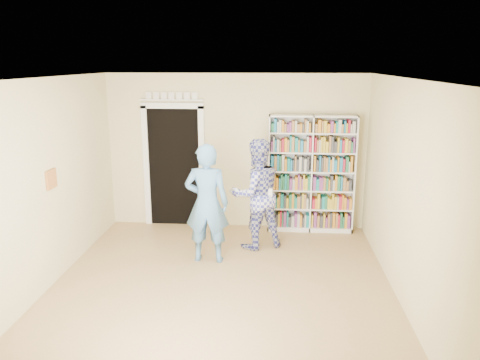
% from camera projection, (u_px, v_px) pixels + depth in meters
% --- Properties ---
extents(floor, '(5.00, 5.00, 0.00)m').
position_uv_depth(floor, '(220.00, 290.00, 6.09)').
color(floor, '#9F7D4D').
rests_on(floor, ground).
extents(ceiling, '(5.00, 5.00, 0.00)m').
position_uv_depth(ceiling, '(218.00, 78.00, 5.42)').
color(ceiling, white).
rests_on(ceiling, wall_back).
extents(wall_back, '(4.50, 0.00, 4.50)m').
position_uv_depth(wall_back, '(236.00, 152.00, 8.17)').
color(wall_back, beige).
rests_on(wall_back, floor).
extents(wall_left, '(0.00, 5.00, 5.00)m').
position_uv_depth(wall_left, '(43.00, 187.00, 5.92)').
color(wall_left, beige).
rests_on(wall_left, floor).
extents(wall_right, '(0.00, 5.00, 5.00)m').
position_uv_depth(wall_right, '(406.00, 194.00, 5.59)').
color(wall_right, beige).
rests_on(wall_right, floor).
extents(bookshelf, '(1.47, 0.28, 2.02)m').
position_uv_depth(bookshelf, '(311.00, 174.00, 8.01)').
color(bookshelf, white).
rests_on(bookshelf, floor).
extents(doorway, '(1.10, 0.08, 2.43)m').
position_uv_depth(doorway, '(174.00, 161.00, 8.27)').
color(doorway, black).
rests_on(doorway, floor).
extents(wall_art, '(0.03, 0.25, 0.25)m').
position_uv_depth(wall_art, '(51.00, 179.00, 6.10)').
color(wall_art, brown).
rests_on(wall_art, wall_left).
extents(man_blue, '(0.65, 0.44, 1.77)m').
position_uv_depth(man_blue, '(207.00, 204.00, 6.79)').
color(man_blue, '#5183B5').
rests_on(man_blue, floor).
extents(man_plaid, '(1.05, 0.96, 1.75)m').
position_uv_depth(man_plaid, '(256.00, 194.00, 7.31)').
color(man_plaid, '#303394').
rests_on(man_plaid, floor).
extents(paper_sheet, '(0.19, 0.01, 0.26)m').
position_uv_depth(paper_sheet, '(266.00, 197.00, 7.14)').
color(paper_sheet, white).
rests_on(paper_sheet, man_plaid).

